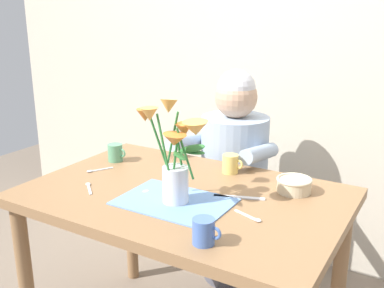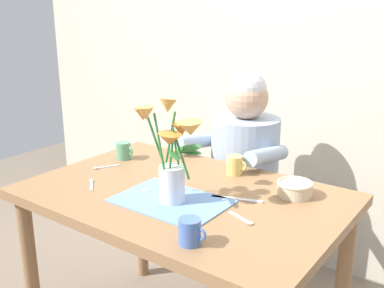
# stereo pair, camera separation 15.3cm
# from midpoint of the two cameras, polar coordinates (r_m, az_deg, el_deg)

# --- Properties ---
(wood_panel_backdrop) EXTENTS (4.00, 0.10, 2.50)m
(wood_panel_backdrop) POSITION_cam_midpoint_polar(r_m,az_deg,el_deg) (2.52, 10.01, 12.93)
(wood_panel_backdrop) COLOR beige
(wood_panel_backdrop) RESTS_ON ground_plane
(dining_table) EXTENTS (1.20, 0.80, 0.74)m
(dining_table) POSITION_cam_midpoint_polar(r_m,az_deg,el_deg) (1.75, -3.61, -9.10)
(dining_table) COLOR olive
(dining_table) RESTS_ON ground_plane
(seated_person) EXTENTS (0.45, 0.47, 1.14)m
(seated_person) POSITION_cam_midpoint_polar(r_m,az_deg,el_deg) (2.31, 3.43, -4.73)
(seated_person) COLOR #4C4C56
(seated_person) RESTS_ON ground_plane
(striped_placemat) EXTENTS (0.40, 0.28, 0.00)m
(striped_placemat) POSITION_cam_midpoint_polar(r_m,az_deg,el_deg) (1.63, -4.98, -7.40)
(striped_placemat) COLOR #6B93D1
(striped_placemat) RESTS_ON dining_table
(flower_vase) EXTENTS (0.29, 0.22, 0.36)m
(flower_vase) POSITION_cam_midpoint_polar(r_m,az_deg,el_deg) (1.56, -5.00, -1.17)
(flower_vase) COLOR silver
(flower_vase) RESTS_ON dining_table
(ceramic_bowl) EXTENTS (0.14, 0.14, 0.06)m
(ceramic_bowl) POSITION_cam_midpoint_polar(r_m,az_deg,el_deg) (1.73, 10.46, -5.15)
(ceramic_bowl) COLOR beige
(ceramic_bowl) RESTS_ON dining_table
(dinner_knife) EXTENTS (0.18, 0.08, 0.00)m
(dinner_knife) POSITION_cam_midpoint_polar(r_m,az_deg,el_deg) (1.66, 3.42, -6.87)
(dinner_knife) COLOR silver
(dinner_knife) RESTS_ON dining_table
(coffee_cup) EXTENTS (0.09, 0.07, 0.08)m
(coffee_cup) POSITION_cam_midpoint_polar(r_m,az_deg,el_deg) (2.08, -11.82, -1.12)
(coffee_cup) COLOR #569970
(coffee_cup) RESTS_ON dining_table
(tea_cup) EXTENTS (0.09, 0.07, 0.08)m
(tea_cup) POSITION_cam_midpoint_polar(r_m,az_deg,el_deg) (1.34, -1.78, -11.17)
(tea_cup) COLOR #476BB7
(tea_cup) RESTS_ON dining_table
(ceramic_mug) EXTENTS (0.09, 0.07, 0.08)m
(ceramic_mug) POSITION_cam_midpoint_polar(r_m,az_deg,el_deg) (1.89, 2.67, -2.58)
(ceramic_mug) COLOR #E5C666
(ceramic_mug) RESTS_ON dining_table
(spoon_0) EXTENTS (0.12, 0.05, 0.01)m
(spoon_0) POSITION_cam_midpoint_polar(r_m,az_deg,el_deg) (1.51, 4.76, -9.42)
(spoon_0) COLOR silver
(spoon_0) RESTS_ON dining_table
(spoon_1) EXTENTS (0.06, 0.12, 0.01)m
(spoon_1) POSITION_cam_midpoint_polar(r_m,az_deg,el_deg) (1.71, -9.26, -6.26)
(spoon_1) COLOR silver
(spoon_1) RESTS_ON dining_table
(spoon_2) EXTENTS (0.10, 0.09, 0.01)m
(spoon_2) POSITION_cam_midpoint_polar(r_m,az_deg,el_deg) (1.82, -15.45, -5.32)
(spoon_2) COLOR silver
(spoon_2) RESTS_ON dining_table
(spoon_3) EXTENTS (0.07, 0.11, 0.01)m
(spoon_3) POSITION_cam_midpoint_polar(r_m,az_deg,el_deg) (1.99, -14.39, -3.31)
(spoon_3) COLOR silver
(spoon_3) RESTS_ON dining_table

